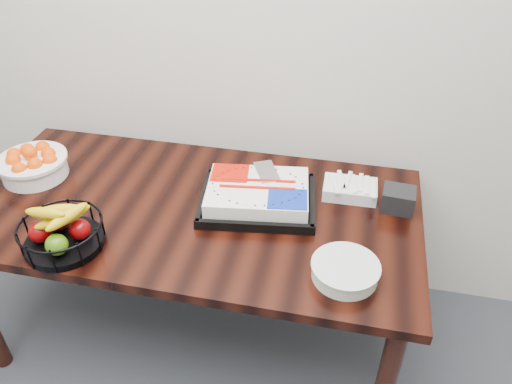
% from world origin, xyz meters
% --- Properties ---
extents(table, '(1.80, 0.90, 0.75)m').
position_xyz_m(table, '(0.00, 2.00, 0.66)').
color(table, black).
rests_on(table, ground).
extents(cake_tray, '(0.49, 0.41, 0.09)m').
position_xyz_m(cake_tray, '(0.26, 2.07, 0.79)').
color(cake_tray, black).
rests_on(cake_tray, table).
extents(tangerine_bowl, '(0.29, 0.29, 0.18)m').
position_xyz_m(tangerine_bowl, '(-0.71, 2.06, 0.83)').
color(tangerine_bowl, white).
rests_on(tangerine_bowl, table).
extents(fruit_basket, '(0.29, 0.29, 0.16)m').
position_xyz_m(fruit_basket, '(-0.36, 1.68, 0.81)').
color(fruit_basket, black).
rests_on(fruit_basket, table).
extents(plate_stack, '(0.23, 0.23, 0.06)m').
position_xyz_m(plate_stack, '(0.63, 1.74, 0.78)').
color(plate_stack, white).
rests_on(plate_stack, table).
extents(fork_bag, '(0.22, 0.14, 0.06)m').
position_xyz_m(fork_bag, '(0.61, 2.21, 0.78)').
color(fork_bag, silver).
rests_on(fork_bag, table).
extents(napkin_box, '(0.13, 0.11, 0.09)m').
position_xyz_m(napkin_box, '(0.80, 2.16, 0.79)').
color(napkin_box, black).
rests_on(napkin_box, table).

